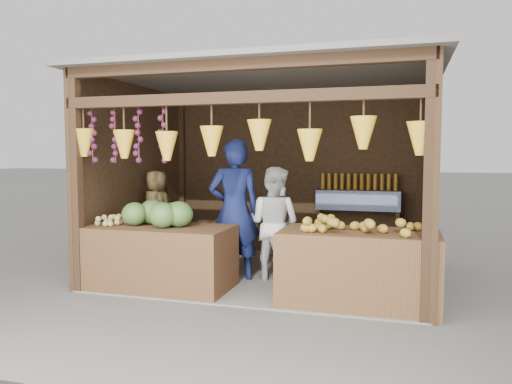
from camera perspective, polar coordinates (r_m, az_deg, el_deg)
ground at (r=6.81m, az=1.54°, el=-9.40°), size 80.00×80.00×0.00m
stall_structure at (r=6.58m, az=1.19°, el=4.77°), size 4.30×3.30×2.66m
back_shelf at (r=7.73m, az=11.59°, el=-1.26°), size 1.25×0.32×1.32m
counter_left at (r=6.15m, az=-11.07°, el=-7.35°), size 1.75×0.85×0.76m
counter_right at (r=5.50m, az=11.63°, el=-8.53°), size 1.66×0.85×0.80m
stool at (r=7.32m, az=-11.19°, el=-7.38°), size 0.30×0.30×0.28m
man_standing at (r=6.35m, az=-2.46°, el=-2.13°), size 0.77×0.65×1.80m
woman_standing at (r=6.38m, az=2.07°, el=-3.66°), size 0.83×0.72×1.46m
vendor_seated at (r=7.21m, az=-11.27°, el=-1.95°), size 0.63×0.51×1.11m
melon_pile at (r=6.11m, az=-11.04°, el=-2.29°), size 1.00×0.50×0.32m
tanfruit_pile at (r=6.31m, az=-16.29°, el=-3.05°), size 0.34×0.40×0.13m
mango_pile at (r=5.36m, az=11.69°, el=-3.33°), size 1.40×0.64×0.22m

